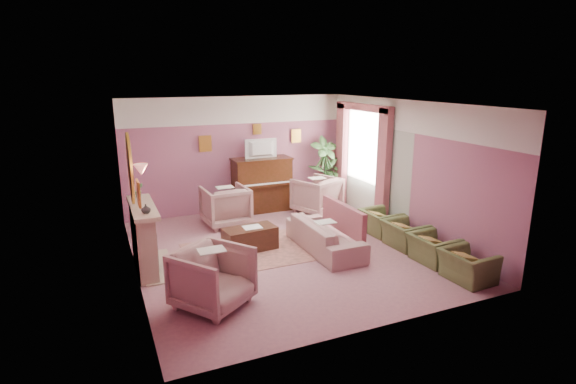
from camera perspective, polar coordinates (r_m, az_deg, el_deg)
name	(u,v)px	position (r m, az deg, el deg)	size (l,w,h in m)	color
floor	(286,250)	(8.76, -0.26, -7.42)	(5.50, 6.00, 0.01)	#A26B76
ceiling	(286,103)	(8.13, -0.28, 11.19)	(5.50, 6.00, 0.01)	beige
wall_back	(238,154)	(11.10, -6.40, 4.76)	(5.50, 0.02, 2.80)	#7D4A72
wall_front	(379,230)	(5.80, 11.51, -4.70)	(5.50, 0.02, 2.80)	#7D4A72
wall_left	(130,195)	(7.71, -19.42, -0.41)	(0.02, 6.00, 2.80)	#7D4A72
wall_right	(407,168)	(9.72, 14.82, 2.95)	(0.02, 6.00, 2.80)	#7D4A72
picture_rail_band	(237,110)	(10.96, -6.55, 10.30)	(5.50, 0.01, 0.65)	silver
stripe_panel	(370,171)	(10.81, 10.42, 2.58)	(0.01, 3.00, 2.15)	#9EA99B
fireplace_surround	(143,239)	(8.16, -17.90, -5.73)	(0.30, 1.40, 1.10)	tan
fireplace_inset	(150,247)	(8.22, -17.12, -6.63)	(0.18, 0.72, 0.68)	black
fire_ember	(153,256)	(8.29, -16.75, -7.76)	(0.06, 0.54, 0.10)	#F65200
mantel_shelf	(142,207)	(7.99, -18.01, -1.86)	(0.40, 1.55, 0.07)	tan
hearth	(158,266)	(8.37, -16.24, -9.03)	(0.55, 1.50, 0.02)	tan
mirror_frame	(130,169)	(7.82, -19.42, 2.81)	(0.04, 0.72, 1.20)	gold
mirror_glass	(132,169)	(7.82, -19.24, 2.83)	(0.01, 0.60, 1.06)	white
sconce_shade	(141,170)	(6.76, -18.16, 2.73)	(0.20, 0.20, 0.16)	#D47664
piano	(262,185)	(11.11, -3.34, 0.88)	(1.40, 0.60, 1.30)	#3C1D0E
piano_keyshelf	(267,185)	(10.77, -2.70, 0.84)	(1.30, 0.12, 0.06)	#3C1D0E
piano_keys	(267,184)	(10.76, -2.70, 1.05)	(1.20, 0.08, 0.02)	white
piano_top	(261,159)	(10.97, -3.39, 4.23)	(1.45, 0.65, 0.04)	#3C1D0E
television	(262,147)	(10.88, -3.32, 5.69)	(0.80, 0.12, 0.48)	black
print_back_left	(205,144)	(10.80, -10.46, 6.06)	(0.30, 0.03, 0.38)	gold
print_back_right	(296,136)	(11.55, 1.03, 7.14)	(0.26, 0.03, 0.34)	gold
print_back_mid	(257,129)	(11.13, -3.94, 7.97)	(0.22, 0.03, 0.26)	gold
print_left_wall	(138,193)	(6.47, -18.45, -0.18)	(0.03, 0.28, 0.36)	gold
window_blind	(365,144)	(10.88, 9.69, 6.05)	(0.03, 1.40, 1.80)	silver
curtain_left	(383,168)	(10.16, 12.03, 3.03)	(0.16, 0.34, 2.60)	#954B54
curtain_right	(342,155)	(11.68, 6.82, 4.74)	(0.16, 0.34, 2.60)	#954B54
pelmet	(363,107)	(10.74, 9.53, 10.56)	(0.16, 2.20, 0.16)	#954B54
mantel_plant	(139,190)	(8.47, -18.42, 0.23)	(0.16, 0.16, 0.28)	#3B6E35
mantel_vase	(146,209)	(7.48, -17.60, -2.06)	(0.16, 0.16, 0.16)	silver
area_rug	(253,251)	(8.74, -4.50, -7.47)	(2.50, 1.80, 0.01)	#A2675C
coffee_table	(250,239)	(8.74, -4.85, -5.93)	(1.00, 0.50, 0.45)	#3B2014
table_paper	(252,227)	(8.68, -4.57, -4.46)	(0.35, 0.28, 0.01)	white
sofa	(325,230)	(8.67, 4.70, -4.86)	(0.66, 1.99, 0.80)	tan
sofa_throw	(343,218)	(8.79, 7.03, -3.28)	(0.10, 1.51, 0.55)	#954B54
floral_armchair_left	(225,204)	(10.15, -7.95, -1.49)	(0.95, 0.95, 0.99)	tan
floral_armchair_right	(317,193)	(10.96, 3.67, -0.16)	(0.95, 0.95, 0.99)	tan
floral_armchair_front	(213,275)	(6.68, -9.54, -10.35)	(0.95, 0.95, 0.99)	tan
olive_chair_a	(468,261)	(7.98, 21.88, -8.16)	(0.56, 0.79, 0.69)	#546335
olive_chair_b	(434,244)	(8.52, 17.99, -6.34)	(0.56, 0.79, 0.69)	#546335
olive_chair_c	(405,230)	(9.11, 14.61, -4.72)	(0.56, 0.79, 0.69)	#546335
olive_chair_d	(381,218)	(9.73, 11.67, -3.30)	(0.56, 0.79, 0.69)	#546335
side_table	(330,190)	(11.91, 5.32, 0.30)	(0.52, 0.52, 0.70)	silver
side_plant_big	(330,170)	(11.79, 5.38, 2.75)	(0.30, 0.30, 0.34)	#3B6E35
side_plant_small	(336,172)	(11.77, 6.12, 2.56)	(0.16, 0.16, 0.28)	#3B6E35
palm_pot	(324,197)	(11.82, 4.57, -0.69)	(0.34, 0.34, 0.34)	#974339
palm_plant	(324,164)	(11.62, 4.65, 3.55)	(0.76, 0.76, 1.44)	#3B6E35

